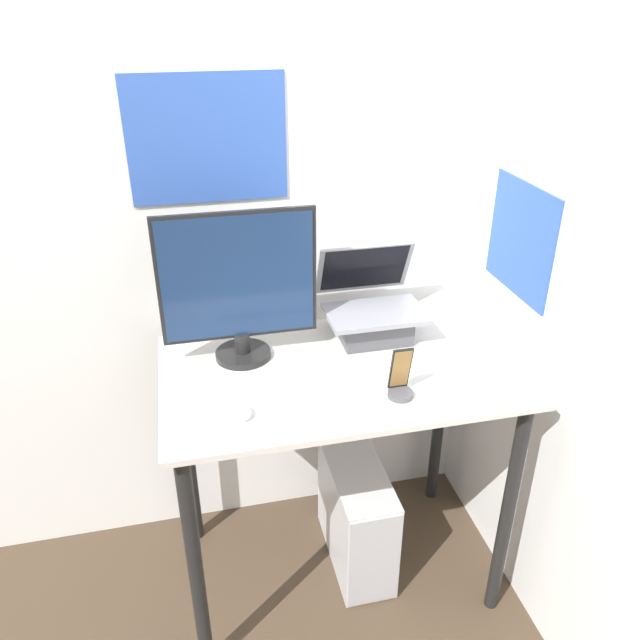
{
  "coord_description": "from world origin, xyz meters",
  "views": [
    {
      "loc": [
        -0.44,
        -1.29,
        1.97
      ],
      "look_at": [
        -0.06,
        0.34,
        1.09
      ],
      "focal_mm": 35.0,
      "sensor_mm": 36.0,
      "label": 1
    }
  ],
  "objects_px": {
    "cell_phone": "(400,382)",
    "keyboard": "(323,406)",
    "mouse": "(244,413)",
    "monitor": "(239,289)",
    "computer_tower": "(356,515)",
    "laptop": "(373,315)"
  },
  "relations": [
    {
      "from": "laptop",
      "to": "computer_tower",
      "type": "distance_m",
      "value": 0.79
    },
    {
      "from": "laptop",
      "to": "cell_phone",
      "type": "distance_m",
      "value": 0.36
    },
    {
      "from": "computer_tower",
      "to": "laptop",
      "type": "bearing_deg",
      "value": 60.28
    },
    {
      "from": "monitor",
      "to": "mouse",
      "type": "height_order",
      "value": "monitor"
    },
    {
      "from": "monitor",
      "to": "keyboard",
      "type": "bearing_deg",
      "value": -61.34
    },
    {
      "from": "laptop",
      "to": "monitor",
      "type": "distance_m",
      "value": 0.48
    },
    {
      "from": "keyboard",
      "to": "mouse",
      "type": "distance_m",
      "value": 0.22
    },
    {
      "from": "cell_phone",
      "to": "keyboard",
      "type": "bearing_deg",
      "value": -176.56
    },
    {
      "from": "computer_tower",
      "to": "keyboard",
      "type": "bearing_deg",
      "value": -128.35
    },
    {
      "from": "laptop",
      "to": "cell_phone",
      "type": "relative_size",
      "value": 2.06
    },
    {
      "from": "keyboard",
      "to": "mouse",
      "type": "height_order",
      "value": "mouse"
    },
    {
      "from": "monitor",
      "to": "computer_tower",
      "type": "relative_size",
      "value": 1.08
    },
    {
      "from": "mouse",
      "to": "cell_phone",
      "type": "xyz_separation_m",
      "value": [
        0.46,
        0.0,
        0.03
      ]
    },
    {
      "from": "mouse",
      "to": "computer_tower",
      "type": "distance_m",
      "value": 0.85
    },
    {
      "from": "cell_phone",
      "to": "computer_tower",
      "type": "height_order",
      "value": "cell_phone"
    },
    {
      "from": "keyboard",
      "to": "mouse",
      "type": "relative_size",
      "value": 5.0
    },
    {
      "from": "laptop",
      "to": "monitor",
      "type": "height_order",
      "value": "monitor"
    },
    {
      "from": "laptop",
      "to": "keyboard",
      "type": "height_order",
      "value": "laptop"
    },
    {
      "from": "monitor",
      "to": "keyboard",
      "type": "distance_m",
      "value": 0.46
    },
    {
      "from": "laptop",
      "to": "monitor",
      "type": "bearing_deg",
      "value": -176.17
    },
    {
      "from": "laptop",
      "to": "keyboard",
      "type": "xyz_separation_m",
      "value": [
        -0.27,
        -0.37,
        -0.08
      ]
    },
    {
      "from": "cell_phone",
      "to": "computer_tower",
      "type": "xyz_separation_m",
      "value": [
        -0.05,
        0.23,
        -0.74
      ]
    }
  ]
}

